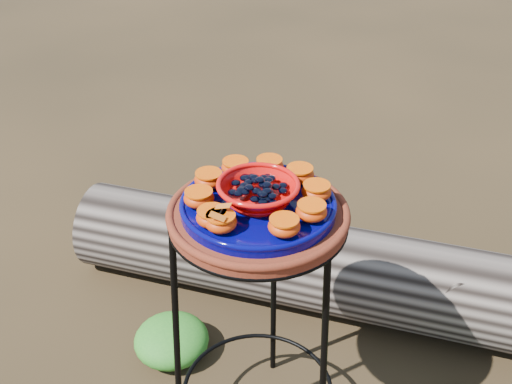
% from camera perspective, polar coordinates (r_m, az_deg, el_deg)
% --- Properties ---
extents(plant_stand, '(0.44, 0.44, 0.70)m').
position_cam_1_polar(plant_stand, '(1.66, 0.16, -12.63)').
color(plant_stand, black).
rests_on(plant_stand, ground).
extents(terracotta_saucer, '(0.40, 0.40, 0.03)m').
position_cam_1_polar(terracotta_saucer, '(1.43, 0.19, -2.19)').
color(terracotta_saucer, '#3C1F10').
rests_on(terracotta_saucer, plant_stand).
extents(cobalt_plate, '(0.34, 0.34, 0.02)m').
position_cam_1_polar(cobalt_plate, '(1.41, 0.19, -1.27)').
color(cobalt_plate, '#05003F').
rests_on(cobalt_plate, terracotta_saucer).
extents(red_bowl, '(0.17, 0.17, 0.05)m').
position_cam_1_polar(red_bowl, '(1.39, 0.19, -0.06)').
color(red_bowl, red).
rests_on(red_bowl, cobalt_plate).
extents(glass_gems, '(0.13, 0.13, 0.02)m').
position_cam_1_polar(glass_gems, '(1.37, 0.19, 1.17)').
color(glass_gems, black).
rests_on(glass_gems, red_bowl).
extents(orange_half_0, '(0.07, 0.07, 0.04)m').
position_cam_1_polar(orange_half_0, '(1.31, -3.14, -2.70)').
color(orange_half_0, '#BE2D09').
rests_on(orange_half_0, cobalt_plate).
extents(orange_half_1, '(0.07, 0.07, 0.04)m').
position_cam_1_polar(orange_half_1, '(1.30, 2.52, -3.06)').
color(orange_half_1, '#BE2D09').
rests_on(orange_half_1, cobalt_plate).
extents(orange_half_2, '(0.07, 0.07, 0.04)m').
position_cam_1_polar(orange_half_2, '(1.35, 4.94, -1.73)').
color(orange_half_2, '#BE2D09').
rests_on(orange_half_2, cobalt_plate).
extents(orange_half_3, '(0.07, 0.07, 0.04)m').
position_cam_1_polar(orange_half_3, '(1.41, 5.38, 0.04)').
color(orange_half_3, '#BE2D09').
rests_on(orange_half_3, cobalt_plate).
extents(orange_half_4, '(0.07, 0.07, 0.04)m').
position_cam_1_polar(orange_half_4, '(1.47, 3.91, 1.56)').
color(orange_half_4, '#BE2D09').
rests_on(orange_half_4, cobalt_plate).
extents(orange_half_5, '(0.07, 0.07, 0.04)m').
position_cam_1_polar(orange_half_5, '(1.50, 1.20, 2.34)').
color(orange_half_5, '#BE2D09').
rests_on(orange_half_5, cobalt_plate).
extents(orange_half_6, '(0.07, 0.07, 0.04)m').
position_cam_1_polar(orange_half_6, '(1.50, -1.83, 2.18)').
color(orange_half_6, '#BE2D09').
rests_on(orange_half_6, cobalt_plate).
extents(orange_half_7, '(0.07, 0.07, 0.04)m').
position_cam_1_polar(orange_half_7, '(1.45, -4.21, 1.12)').
color(orange_half_7, '#BE2D09').
rests_on(orange_half_7, cobalt_plate).
extents(orange_half_8, '(0.07, 0.07, 0.04)m').
position_cam_1_polar(orange_half_8, '(1.39, -5.09, -0.55)').
color(orange_half_8, '#BE2D09').
rests_on(orange_half_8, cobalt_plate).
extents(orange_half_9, '(0.07, 0.07, 0.04)m').
position_cam_1_polar(orange_half_9, '(1.33, -3.93, -2.27)').
color(orange_half_9, '#BE2D09').
rests_on(orange_half_9, cobalt_plate).
extents(butterfly, '(0.07, 0.05, 0.01)m').
position_cam_1_polar(butterfly, '(1.30, -3.17, -1.82)').
color(butterfly, '#CD5912').
rests_on(butterfly, orange_half_0).
extents(driftwood_log, '(1.65, 0.56, 0.30)m').
position_cam_1_polar(driftwood_log, '(2.19, 4.61, -6.44)').
color(driftwood_log, black).
rests_on(driftwood_log, ground).
extents(foliage_left, '(0.24, 0.24, 0.12)m').
position_cam_1_polar(foliage_left, '(2.08, -7.52, -12.82)').
color(foliage_left, '#226A1D').
rests_on(foliage_left, ground).
extents(foliage_back, '(0.33, 0.33, 0.17)m').
position_cam_1_polar(foliage_back, '(2.30, 2.72, -6.36)').
color(foliage_back, '#226A1D').
rests_on(foliage_back, ground).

